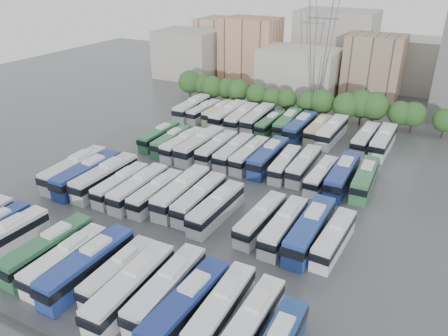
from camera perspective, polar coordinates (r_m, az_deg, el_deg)
The scene contains 54 objects.
ground at distance 68.91m, azimuth -2.18°, elevation -3.22°, with size 220.00×220.00×0.00m, color #424447.
parapet at distance 48.80m, azimuth -23.03°, elevation -19.52°, with size 56.00×0.50×0.50m, color #2D2D30.
tree_line at distance 103.22m, azimuth 9.59°, elevation 8.97°, with size 65.58×7.56×7.80m.
city_buildings at distance 132.10m, azimuth 10.92°, elevation 14.16°, with size 102.00×35.00×20.00m.
electricity_pylon at distance 107.00m, azimuth 12.69°, elevation 17.25°, with size 9.00×6.91×33.83m.
bus_r0_s2 at distance 61.42m, azimuth -26.81°, elevation -8.22°, with size 3.16×12.18×3.79m.
bus_r0_s4 at distance 57.13m, azimuth -21.96°, elevation -9.78°, with size 3.09×12.51×3.90m.
bus_r0_s5 at distance 54.79m, azimuth -19.96°, elevation -11.20°, with size 2.58×11.74×3.68m.
bus_r0_s6 at distance 52.73m, azimuth -17.36°, elevation -12.09°, with size 3.16×13.11×4.09m.
bus_r0_s7 at distance 51.49m, azimuth -13.61°, elevation -13.04°, with size 2.56×11.01×3.44m.
bus_r0_s8 at distance 48.69m, azimuth -12.03°, elevation -15.00°, with size 3.21×13.06×4.07m.
bus_r0_s9 at distance 47.98m, azimuth -7.49°, elevation -15.39°, with size 3.04×12.61×3.94m.
bus_r0_s10 at distance 45.76m, azimuth -5.01°, elevation -17.58°, with size 3.40×13.09×4.07m.
bus_r0_s11 at distance 45.65m, azimuth -0.39°, elevation -17.89°, with size 2.85×11.89×3.71m.
bus_r0_s12 at distance 44.47m, azimuth 3.59°, elevation -19.52°, with size 2.64×11.54×3.61m.
bus_r1_s0 at distance 75.78m, azimuth -18.90°, elevation -0.13°, with size 3.46×13.47×4.19m.
bus_r1_s1 at distance 73.35m, azimuth -17.39°, elevation -0.78°, with size 3.06×13.32×4.17m.
bus_r1_s2 at distance 71.73m, azimuth -15.25°, elevation -1.13°, with size 2.94×13.15×4.12m.
bus_r1_s3 at distance 69.42m, azimuth -13.31°, elevation -2.08°, with size 2.62×11.41×3.57m.
bus_r1_s4 at distance 67.53m, azimuth -11.06°, elevation -2.55°, with size 2.92×12.29×3.84m.
bus_r1_s5 at distance 65.95m, azimuth -8.85°, elevation -3.21°, with size 2.56×11.45×3.59m.
bus_r1_s6 at distance 65.22m, azimuth -5.56°, elevation -3.11°, with size 3.28×13.08×4.08m.
bus_r1_s7 at distance 63.57m, azimuth -3.20°, elevation -3.97°, with size 2.85×12.20×3.81m.
bus_r1_s8 at distance 61.20m, azimuth -1.00°, elevation -5.21°, with size 3.02×12.17×3.79m.
bus_r1_s10 at distance 59.14m, azimuth 4.82°, elevation -6.63°, with size 3.09×11.58×3.60m.
bus_r1_s11 at distance 57.82m, azimuth 7.84°, elevation -7.54°, with size 2.71×11.96×3.75m.
bus_r1_s12 at distance 57.31m, azimuth 11.19°, elevation -7.89°, with size 3.05×13.43×4.21m.
bus_r1_s13 at distance 56.88m, azimuth 14.16°, elevation -8.89°, with size 3.03×11.46×3.56m.
bus_r2_s1 at distance 87.14m, azimuth -8.41°, elevation 4.17°, with size 2.49×11.25×3.53m.
bus_r2_s2 at distance 84.49m, azimuth -6.93°, elevation 3.55°, with size 2.88×11.18×3.48m.
bus_r2_s3 at distance 82.43m, azimuth -5.32°, elevation 3.14°, with size 3.07×11.99×3.73m.
bus_r2_s4 at distance 81.08m, azimuth -3.11°, elevation 3.00°, with size 3.26×13.48×4.21m.
bus_r2_s5 at distance 80.02m, azimuth -0.90°, elevation 2.57°, with size 2.70×12.14×3.80m.
bus_r2_s6 at distance 78.62m, azimuth 1.30°, elevation 2.13°, with size 2.93×12.25×3.83m.
bus_r2_s7 at distance 77.62m, azimuth 3.39°, elevation 1.74°, with size 2.71×11.97×3.75m.
bus_r2_s8 at distance 76.73m, azimuth 5.82°, elevation 1.48°, with size 2.85×13.00×4.08m.
bus_r2_s9 at distance 75.02m, azimuth 7.95°, elevation 0.55°, with size 2.93×11.30×3.52m.
bus_r2_s10 at distance 74.80m, azimuth 10.41°, elevation 0.38°, with size 2.67×11.98×3.75m.
bus_r2_s11 at distance 72.10m, azimuth 12.58°, elevation -0.97°, with size 2.74×11.06×3.45m.
bus_r2_s12 at distance 72.26m, azimuth 15.19°, elevation -0.92°, with size 2.92×13.14×4.12m.
bus_r2_s13 at distance 72.54m, azimuth 17.93°, elevation -1.31°, with size 3.03×12.27×3.83m.
bus_r3_s0 at distance 102.44m, azimuth -4.21°, elevation 7.86°, with size 3.40×13.30×4.14m.
bus_r3_s1 at distance 100.86m, azimuth -2.65°, elevation 7.43°, with size 2.94×11.33×3.53m.
bus_r3_s2 at distance 99.75m, azimuth -0.68°, elevation 7.29°, with size 2.67×11.69×3.66m.
bus_r3_s3 at distance 97.29m, azimuth 0.57°, elevation 6.97°, with size 3.04×13.41×4.20m.
bus_r3_s4 at distance 95.76m, azimuth 2.34°, elevation 6.60°, with size 3.50×13.16×4.09m.
bus_r3_s5 at distance 95.33m, azimuth 4.43°, elevation 6.49°, with size 3.31×13.44×4.19m.
bus_r3_s6 at distance 93.47m, azimuth 6.03°, elevation 5.79°, with size 2.73×11.04×3.44m.
bus_r3_s7 at distance 93.63m, azimuth 8.31°, elevation 5.85°, with size 3.32×12.66×3.94m.
bus_r3_s8 at distance 91.34m, azimuth 9.91°, elevation 5.28°, with size 3.15×13.17×4.11m.
bus_r3_s9 at distance 91.55m, azimuth 12.19°, elevation 4.98°, with size 2.71×11.78×3.68m.
bus_r3_s10 at distance 90.48m, azimuth 13.95°, elevation 4.70°, with size 3.32×13.26×4.13m.
bus_r3_s12 at distance 88.61m, azimuth 17.97°, elevation 3.66°, with size 3.26×12.58×3.92m.
bus_r3_s13 at distance 88.34m, azimuth 20.06°, elevation 3.33°, with size 3.15×13.10×4.09m.
Camera 1 is at (30.40, -52.11, 33.30)m, focal length 35.00 mm.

